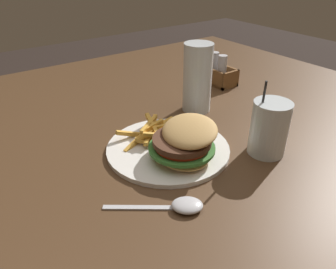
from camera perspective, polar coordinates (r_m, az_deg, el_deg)
The scene contains 6 objects.
dining_table at distance 0.89m, azimuth 11.06°, elevation -4.42°, with size 1.55×1.27×0.74m.
meal_plate_near at distance 0.71m, azimuth 1.45°, elevation -1.62°, with size 0.28×0.28×0.10m.
beer_glass at distance 0.90m, azimuth 5.10°, elevation 9.34°, with size 0.08×0.08×0.19m.
juice_glass at distance 0.74m, azimuth 17.16°, elevation 0.76°, with size 0.08×0.08×0.17m.
spoon at distance 0.59m, azimuth 2.60°, elevation -12.24°, with size 0.13×0.16×0.02m.
condiment_caddy at distance 1.12m, azimuth 8.72°, elevation 10.40°, with size 0.12×0.07×0.10m.
Camera 1 is at (0.48, -0.56, 1.14)m, focal length 35.00 mm.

